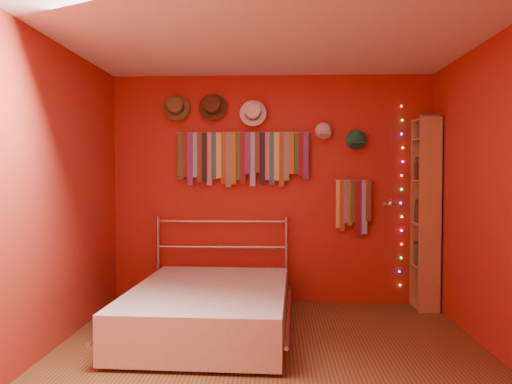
# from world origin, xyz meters

# --- Properties ---
(ground) EXTENTS (3.50, 3.50, 0.00)m
(ground) POSITION_xyz_m (0.00, 0.00, 0.00)
(ground) COLOR #4F311B
(ground) RESTS_ON ground
(back_wall) EXTENTS (3.50, 0.02, 2.50)m
(back_wall) POSITION_xyz_m (0.00, 1.75, 1.25)
(back_wall) COLOR maroon
(back_wall) RESTS_ON ground
(right_wall) EXTENTS (0.02, 3.50, 2.50)m
(right_wall) POSITION_xyz_m (1.75, 0.00, 1.25)
(right_wall) COLOR maroon
(right_wall) RESTS_ON ground
(left_wall) EXTENTS (0.02, 3.50, 2.50)m
(left_wall) POSITION_xyz_m (-1.75, 0.00, 1.25)
(left_wall) COLOR maroon
(left_wall) RESTS_ON ground
(ceiling) EXTENTS (3.50, 3.50, 0.02)m
(ceiling) POSITION_xyz_m (0.00, 0.00, 2.50)
(ceiling) COLOR white
(ceiling) RESTS_ON back_wall
(tie_rack) EXTENTS (1.45, 0.03, 0.60)m
(tie_rack) POSITION_xyz_m (-0.32, 1.68, 1.62)
(tie_rack) COLOR #B4B3B8
(tie_rack) RESTS_ON back_wall
(small_tie_rack) EXTENTS (0.40, 0.03, 0.60)m
(small_tie_rack) POSITION_xyz_m (0.89, 1.68, 1.10)
(small_tie_rack) COLOR #B4B3B8
(small_tie_rack) RESTS_ON back_wall
(fedora_olive) EXTENTS (0.29, 0.16, 0.29)m
(fedora_olive) POSITION_xyz_m (-1.04, 1.65, 2.15)
(fedora_olive) COLOR brown
(fedora_olive) RESTS_ON back_wall
(fedora_brown) EXTENTS (0.30, 0.16, 0.30)m
(fedora_brown) POSITION_xyz_m (-0.64, 1.65, 2.16)
(fedora_brown) COLOR #412817
(fedora_brown) RESTS_ON back_wall
(fedora_white) EXTENTS (0.29, 0.16, 0.29)m
(fedora_white) POSITION_xyz_m (-0.20, 1.65, 2.09)
(fedora_white) COLOR white
(fedora_white) RESTS_ON back_wall
(cap_white) EXTENTS (0.18, 0.23, 0.18)m
(cap_white) POSITION_xyz_m (0.56, 1.70, 1.88)
(cap_white) COLOR silver
(cap_white) RESTS_ON back_wall
(cap_green) EXTENTS (0.20, 0.25, 0.20)m
(cap_green) POSITION_xyz_m (0.91, 1.70, 1.79)
(cap_green) COLOR #16653E
(cap_green) RESTS_ON back_wall
(fairy_lights) EXTENTS (0.05, 0.02, 1.96)m
(fairy_lights) POSITION_xyz_m (1.41, 1.71, 1.18)
(fairy_lights) COLOR #FF3333
(fairy_lights) RESTS_ON back_wall
(reading_lamp) EXTENTS (0.07, 0.31, 0.09)m
(reading_lamp) POSITION_xyz_m (1.24, 1.51, 1.11)
(reading_lamp) COLOR #B4B3B8
(reading_lamp) RESTS_ON back_wall
(bookshelf) EXTENTS (0.25, 0.34, 2.00)m
(bookshelf) POSITION_xyz_m (1.66, 1.53, 1.02)
(bookshelf) COLOR #9A7545
(bookshelf) RESTS_ON ground
(bed) EXTENTS (1.51, 2.00, 0.95)m
(bed) POSITION_xyz_m (-0.54, 0.65, 0.22)
(bed) COLOR #B4B3B8
(bed) RESTS_ON ground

